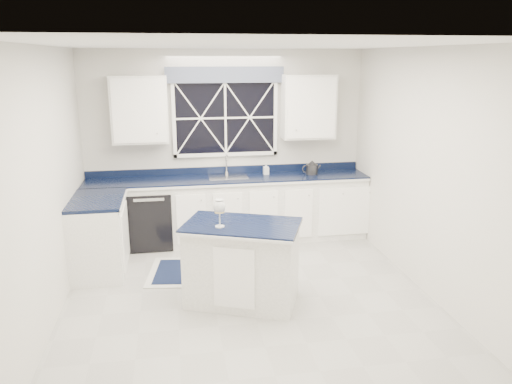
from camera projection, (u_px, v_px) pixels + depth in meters
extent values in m
plane|color=#A2A29D|center=(250.00, 302.00, 5.44)|extent=(4.50, 4.50, 0.00)
cube|color=beige|center=(226.00, 145.00, 7.22)|extent=(4.00, 0.10, 2.70)
cube|color=white|center=(229.00, 211.00, 7.17)|extent=(3.98, 0.60, 0.90)
cube|color=white|center=(99.00, 237.00, 6.13)|extent=(0.60, 1.00, 0.90)
cube|color=black|center=(228.00, 179.00, 7.05)|extent=(3.98, 0.64, 0.04)
cube|color=black|center=(151.00, 217.00, 7.00)|extent=(0.60, 0.58, 0.82)
cube|color=black|center=(225.00, 118.00, 7.09)|extent=(1.40, 0.02, 1.00)
cube|color=slate|center=(225.00, 75.00, 6.87)|extent=(1.65, 0.04, 0.22)
cube|color=white|center=(140.00, 110.00, 6.73)|extent=(0.75, 0.34, 0.90)
cube|color=white|center=(308.00, 107.00, 7.11)|extent=(0.75, 0.34, 0.90)
cylinder|color=silver|center=(227.00, 173.00, 7.25)|extent=(0.05, 0.05, 0.04)
cylinder|color=silver|center=(226.00, 163.00, 7.21)|extent=(0.02, 0.02, 0.28)
cylinder|color=silver|center=(227.00, 156.00, 7.09)|extent=(0.02, 0.18, 0.02)
cube|color=white|center=(242.00, 265.00, 5.36)|extent=(1.31, 1.04, 0.85)
cube|color=black|center=(242.00, 226.00, 5.24)|extent=(1.38, 1.11, 0.04)
cube|color=#BBBBB6|center=(209.00, 272.00, 6.20)|extent=(1.58, 1.08, 0.01)
cube|color=black|center=(209.00, 271.00, 6.20)|extent=(1.39, 0.90, 0.01)
cylinder|color=#2B2B2E|center=(312.00, 169.00, 7.23)|extent=(0.18, 0.18, 0.14)
cone|color=#2B2B2E|center=(312.00, 163.00, 7.20)|extent=(0.15, 0.15, 0.06)
torus|color=#2B2B2E|center=(306.00, 169.00, 7.21)|extent=(0.12, 0.02, 0.12)
cylinder|color=#2B2B2E|center=(319.00, 168.00, 7.25)|extent=(0.07, 0.02, 0.09)
cylinder|color=silver|center=(220.00, 226.00, 5.14)|extent=(0.10, 0.10, 0.01)
cylinder|color=silver|center=(220.00, 219.00, 5.12)|extent=(0.02, 0.02, 0.16)
ellipsoid|color=silver|center=(219.00, 207.00, 5.09)|extent=(0.12, 0.12, 0.16)
cylinder|color=#E1C677|center=(219.00, 209.00, 5.10)|extent=(0.10, 0.10, 0.07)
imported|color=silver|center=(266.00, 169.00, 7.21)|extent=(0.08, 0.08, 0.17)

